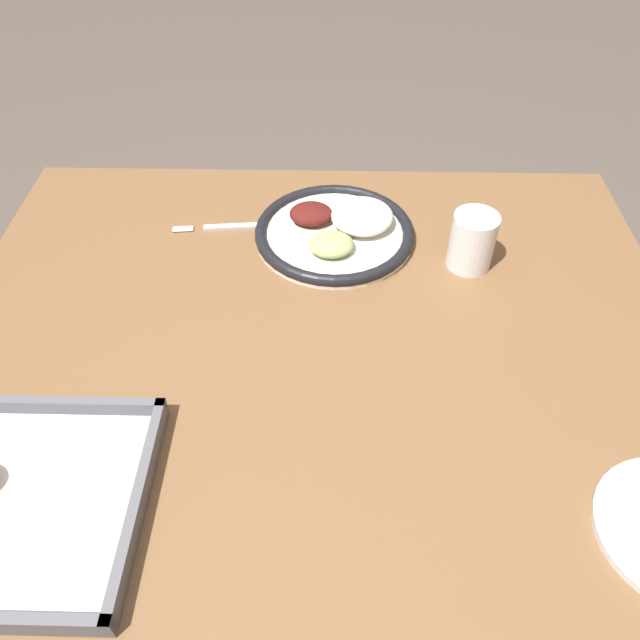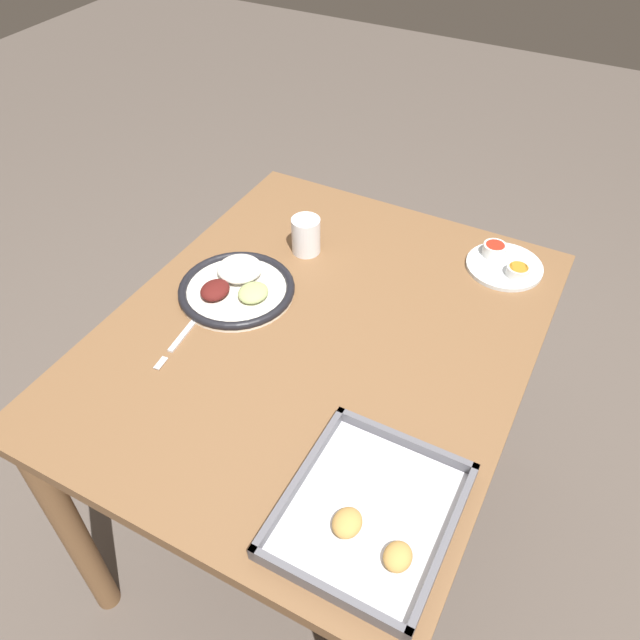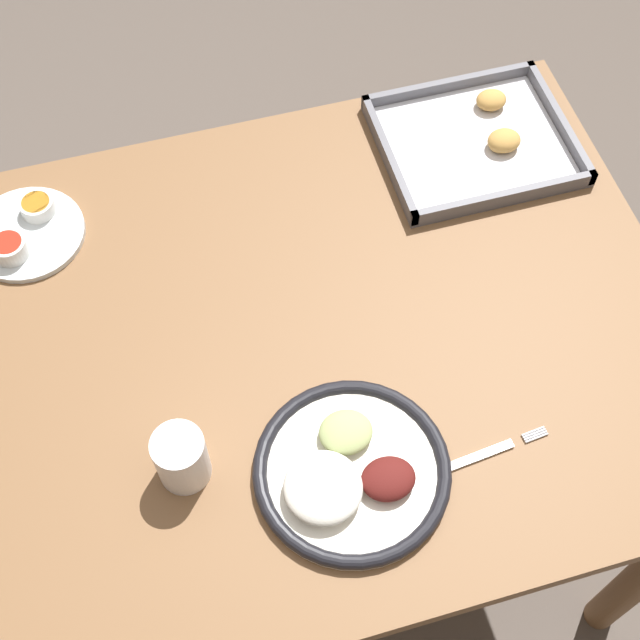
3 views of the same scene
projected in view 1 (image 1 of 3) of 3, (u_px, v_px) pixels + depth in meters
The scene contains 5 objects.
ground_plane at pixel (316, 563), 1.44m from camera, with size 8.00×8.00×0.00m, color #564C44.
dining_table at pixel (315, 388), 0.98m from camera, with size 1.07×0.87×0.77m.
dinner_plate at pixel (337, 230), 1.04m from camera, with size 0.27×0.27×0.05m.
fork at pixel (242, 226), 1.07m from camera, with size 0.21×0.03×0.00m.
drinking_cup at pixel (472, 241), 0.97m from camera, with size 0.07×0.07×0.09m.
Camera 1 is at (-0.02, 0.61, 1.42)m, focal length 35.00 mm.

